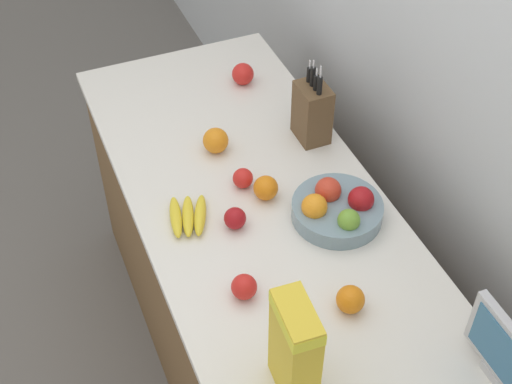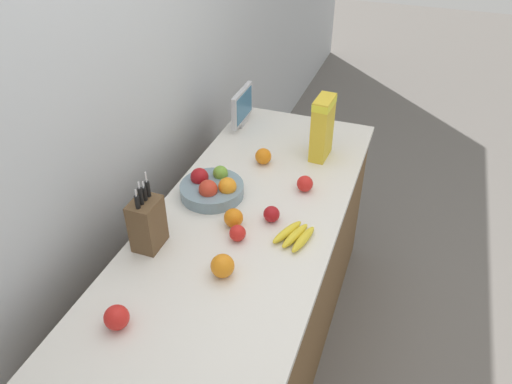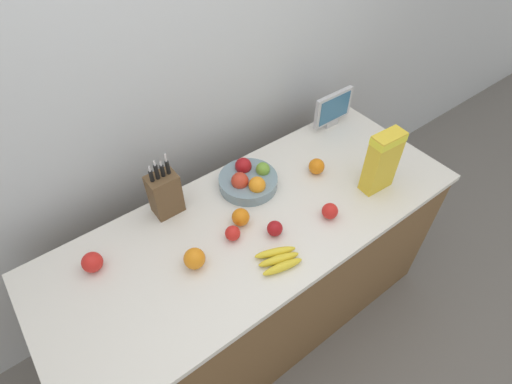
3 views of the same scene
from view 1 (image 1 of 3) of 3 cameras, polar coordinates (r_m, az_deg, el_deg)
The scene contains 15 objects.
ground_plane at distance 2.95m, azimuth 0.61°, elevation -14.03°, with size 14.00×14.00×0.00m, color slate.
wall_back at distance 2.24m, azimuth 15.45°, elevation 9.75°, with size 9.00×0.06×2.60m.
counter at distance 2.58m, azimuth 0.69°, elevation -8.70°, with size 1.98×0.78×0.90m.
knife_block at distance 2.46m, azimuth 4.52°, elevation 6.42°, with size 0.13×0.10×0.32m.
small_monitor at distance 1.88m, azimuth 19.26°, elevation -12.10°, with size 0.26×0.03×0.21m.
cereal_box at distance 1.72m, azimuth 3.13°, elevation -12.32°, with size 0.16×0.09×0.32m.
fruit_bowl at distance 2.21m, azimuth 6.50°, elevation -1.27°, with size 0.28×0.28×0.11m.
banana_bunch at distance 2.22m, azimuth -5.46°, elevation -1.92°, with size 0.20×0.16×0.04m.
apple_leftmost at distance 2.18m, azimuth -1.69°, elevation -2.12°, with size 0.07×0.07×0.07m, color #A31419.
apple_by_knife_block at distance 2.75m, azimuth -1.06°, elevation 9.42°, with size 0.08×0.08×0.08m, color red.
apple_rightmost at distance 2.00m, azimuth -0.96°, elevation -7.59°, with size 0.07×0.07×0.07m, color red.
apple_near_bananas at distance 2.31m, azimuth -1.06°, elevation 1.11°, with size 0.07×0.07×0.07m, color red.
orange_mid_right at distance 1.98m, azimuth 7.56°, elevation -8.52°, with size 0.08×0.08×0.08m, color orange.
orange_near_bowl at distance 2.44m, azimuth -3.25°, elevation 4.14°, with size 0.09×0.09×0.09m, color orange.
orange_mid_left at distance 2.26m, azimuth 0.78°, elevation 0.33°, with size 0.08×0.08×0.08m, color orange.
Camera 1 is at (1.43, -0.63, 2.51)m, focal length 50.00 mm.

